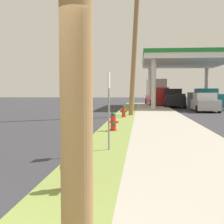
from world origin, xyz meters
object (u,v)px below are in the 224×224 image
fire_hydrant_nearest (73,169)px  car_tan_by_far_pump (162,99)px  truck_teal_at_forecourt (209,99)px  truck_red_at_far_bay (157,93)px  fire_hydrant_second (113,123)px  street_sign_post (109,94)px  car_silver_by_near_pump (204,103)px  utility_pole_midground (135,41)px  truck_black_on_apron (173,99)px  fire_hydrant_third (124,112)px

fire_hydrant_nearest → car_tan_by_far_pump: bearing=83.7°
fire_hydrant_nearest → truck_teal_at_forecourt: size_ratio=0.13×
truck_teal_at_forecourt → truck_red_at_far_bay: truck_red_at_far_bay is taller
fire_hydrant_nearest → car_tan_by_far_pump: size_ratio=0.16×
fire_hydrant_second → truck_teal_at_forecourt: truck_teal_at_forecourt is taller
street_sign_post → car_silver_by_near_pump: street_sign_post is taller
fire_hydrant_nearest → utility_pole_midground: 16.59m
fire_hydrant_nearest → truck_black_on_apron: (4.62, 28.74, 0.47)m
fire_hydrant_nearest → fire_hydrant_second: size_ratio=1.00×
fire_hydrant_nearest → fire_hydrant_second: same height
fire_hydrant_third → truck_red_at_far_bay: truck_red_at_far_bay is taller
truck_teal_at_forecourt → truck_red_at_far_bay: bearing=127.8°
fire_hydrant_nearest → street_sign_post: bearing=85.9°
fire_hydrant_third → car_tan_by_far_pump: bearing=79.9°
car_silver_by_near_pump → fire_hydrant_nearest: bearing=-106.6°
fire_hydrant_third → car_silver_by_near_pump: size_ratio=0.16×
utility_pole_midground → truck_black_on_apron: utility_pole_midground is taller
fire_hydrant_nearest → fire_hydrant_third: size_ratio=1.00×
fire_hydrant_second → truck_red_at_far_bay: (3.03, 24.50, 1.04)m
fire_hydrant_nearest → truck_black_on_apron: truck_black_on_apron is taller
utility_pole_midground → fire_hydrant_third: bearing=-108.6°
fire_hydrant_second → truck_teal_at_forecourt: bearing=67.3°
street_sign_post → truck_black_on_apron: bearing=80.2°
car_silver_by_near_pump → truck_black_on_apron: size_ratio=0.84×
truck_black_on_apron → truck_red_at_far_bay: truck_red_at_far_bay is taller
fire_hydrant_nearest → truck_red_at_far_bay: size_ratio=0.11×
utility_pole_midground → truck_teal_at_forecourt: bearing=55.0°
fire_hydrant_nearest → fire_hydrant_second: 7.50m
street_sign_post → car_tan_by_far_pump: (3.71, 32.38, -0.91)m
street_sign_post → truck_red_at_far_bay: 28.70m
car_silver_by_near_pump → fire_hydrant_second: bearing=-114.3°
fire_hydrant_second → car_silver_by_near_pump: size_ratio=0.16×
utility_pole_midground → truck_red_at_far_bay: size_ratio=1.48×
car_tan_by_far_pump → truck_teal_at_forecourt: size_ratio=0.82×
fire_hydrant_third → truck_teal_at_forecourt: (7.65, 11.90, 0.47)m
fire_hydrant_nearest → car_silver_by_near_pump: car_silver_by_near_pump is taller
utility_pole_midground → car_tan_by_far_pump: size_ratio=2.14×
fire_hydrant_second → fire_hydrant_third: bearing=89.3°
fire_hydrant_third → utility_pole_midground: utility_pole_midground is taller
truck_teal_at_forecourt → car_tan_by_far_pump: bearing=111.0°
car_tan_by_far_pump → truck_teal_at_forecourt: bearing=-69.0°
car_tan_by_far_pump → truck_black_on_apron: truck_black_on_apron is taller
car_silver_by_near_pump → truck_red_at_far_bay: truck_red_at_far_bay is taller
fire_hydrant_nearest → street_sign_post: (0.25, 3.43, 1.19)m
fire_hydrant_third → truck_black_on_apron: bearing=72.9°
fire_hydrant_third → car_tan_by_far_pump: 22.12m
fire_hydrant_nearest → utility_pole_midground: (0.73, 15.92, 4.61)m
truck_black_on_apron → car_tan_by_far_pump: bearing=95.3°
fire_hydrant_nearest → truck_red_at_far_bay: 32.16m
fire_hydrant_third → truck_red_at_far_bay: (2.95, 17.96, 1.04)m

